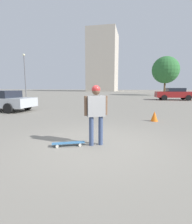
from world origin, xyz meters
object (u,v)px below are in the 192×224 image
Objects in this scene: person at (96,108)px; car_parked_near at (1,100)px; car_parked_far at (174,94)px; traffic_cone at (154,116)px; skateboard at (69,143)px.

person reaches higher than car_parked_near.
car_parked_near is at bearing 40.18° from car_parked_far.
car_parked_far is at bearing -132.71° from car_parked_near.
person reaches higher than traffic_cone.
car_parked_near reaches higher than skateboard.
skateboard is 0.19× the size of car_parked_near.
car_parked_near is (5.46, 7.58, -0.30)m from person.
car_parked_near is 9.66m from traffic_cone.
car_parked_far reaches higher than traffic_cone.
person is at bearing 147.65° from car_parked_near.
skateboard is 8.95m from car_parked_near.
skateboard is at bearing 147.07° from traffic_cone.
car_parked_near is at bearing 117.99° from person.
car_parked_far is at bearing -132.69° from skateboard.
car_parked_far is at bearing -15.14° from traffic_cone.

